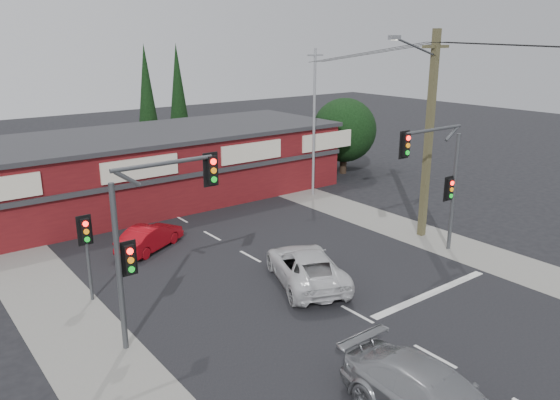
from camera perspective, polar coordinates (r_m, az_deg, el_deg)
ground at (r=20.88m, az=6.20°, el=-10.83°), size 120.00×120.00×0.00m
road_strip at (r=24.37m, az=-1.94°, el=-6.57°), size 14.00×70.00×0.01m
verge_left at (r=21.12m, az=-21.48°, el=-11.62°), size 3.00×70.00×0.02m
verge_right at (r=29.76m, az=11.52°, el=-2.52°), size 3.00×70.00×0.02m
stop_line at (r=22.38m, az=15.52°, el=-9.37°), size 6.50×0.35×0.01m
white_suv at (r=22.20m, az=2.74°, el=-6.96°), size 4.15×5.67×1.43m
silver_suv at (r=15.27m, az=15.66°, el=-19.38°), size 2.22×5.29×1.53m
red_sedan at (r=26.36m, az=-13.44°, el=-3.79°), size 3.86×2.91×1.22m
lane_dashes at (r=23.75m, az=-0.78°, el=-7.16°), size 0.12×45.96×0.01m
shop_building at (r=33.39m, az=-15.44°, el=3.09°), size 27.30×8.40×4.22m
tree_cluster at (r=40.42m, az=6.48°, el=6.95°), size 5.90×5.10×5.50m
conifer_near at (r=40.96m, az=-13.73°, el=10.37°), size 1.80×1.80×9.25m
conifer_far at (r=44.26m, az=-10.60°, el=10.98°), size 1.80×1.80×9.25m
traffic_mast_left at (r=17.56m, az=-13.55°, el=-2.66°), size 3.77×0.27×5.97m
traffic_mast_right at (r=25.06m, az=16.39°, el=2.91°), size 3.96×0.27×5.97m
pedestal_signal at (r=21.38m, az=-19.60°, el=-4.03°), size 0.55×0.27×3.38m
utility_pole at (r=27.14m, az=15.18°, el=7.14°), size 4.38×0.59×10.00m
steel_pole at (r=33.84m, az=3.58°, el=8.26°), size 1.20×0.16×9.00m
power_lines at (r=24.00m, az=26.62°, el=13.61°), size 2.01×29.00×1.22m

